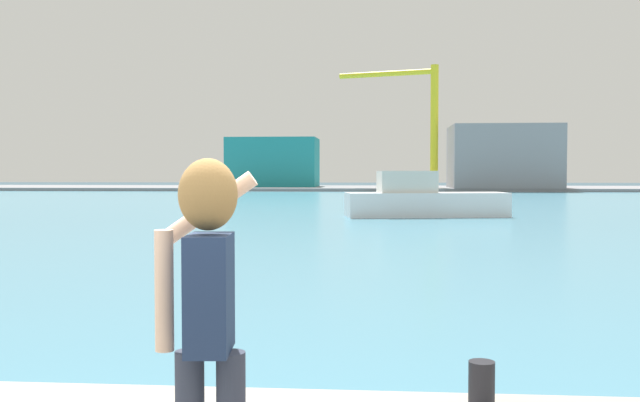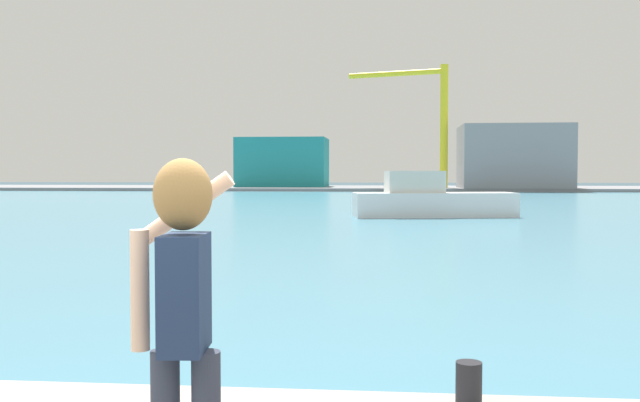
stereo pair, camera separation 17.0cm
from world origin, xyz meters
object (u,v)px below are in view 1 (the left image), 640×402
Objects in this scene: person_photographer at (207,300)px; boat_moored at (423,200)px; warehouse_left at (273,162)px; port_crane at (420,111)px; warehouse_right at (503,157)px; harbor_bollard at (482,384)px.

person_photographer is 0.20× the size of boat_moored.
warehouse_left is at bearing 3.45° from person_photographer.
warehouse_left is 0.78× the size of port_crane.
boat_moored reaches higher than person_photographer.
port_crane is at bearing -15.60° from warehouse_left.
port_crane is at bearing 179.98° from warehouse_right.
boat_moored is at bearing 87.03° from harbor_bollard.
warehouse_right is 11.93m from port_crane.
warehouse_left is (-14.93, 90.68, 2.89)m from harbor_bollard.
warehouse_right is (30.10, -5.50, 0.59)m from warehouse_left.
port_crane reaches higher than person_photographer.
boat_moored is 54.80m from warehouse_right.
warehouse_left is at bearing 99.35° from harbor_bollard.
boat_moored is 0.66× the size of warehouse_right.
harbor_bollard is 32.23m from boat_moored.
warehouse_left reaches higher than person_photographer.
person_photographer is 34.10m from boat_moored.
boat_moored is at bearing -93.34° from port_crane.
person_photographer is at bearing -94.15° from port_crane.
warehouse_left is at bearing 164.40° from port_crane.
port_crane is at bearing -8.94° from person_photographer.
person_photographer is at bearing -81.76° from warehouse_left.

